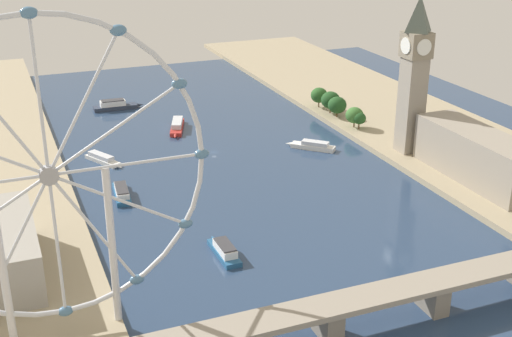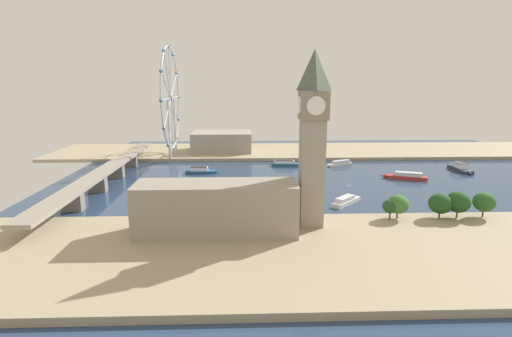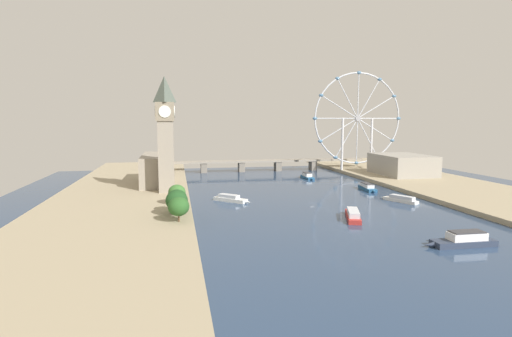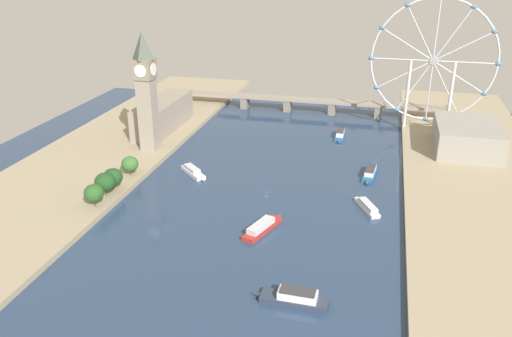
% 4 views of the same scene
% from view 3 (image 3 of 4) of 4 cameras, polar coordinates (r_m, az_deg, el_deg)
% --- Properties ---
extents(ground_plane, '(416.74, 416.74, 0.00)m').
position_cam_3_polar(ground_plane, '(267.55, 7.93, -4.83)').
color(ground_plane, navy).
extents(riverbank_left, '(90.00, 520.00, 3.00)m').
position_cam_3_polar(riverbank_left, '(255.62, -19.34, -5.35)').
color(riverbank_left, tan).
rests_on(riverbank_left, ground_plane).
extents(riverbank_right, '(90.00, 520.00, 3.00)m').
position_cam_3_polar(riverbank_right, '(328.56, 28.75, -3.17)').
color(riverbank_right, tan).
rests_on(riverbank_right, ground_plane).
extents(clock_tower, '(13.45, 13.45, 80.82)m').
position_cam_3_polar(clock_tower, '(291.32, -12.58, 4.96)').
color(clock_tower, gray).
rests_on(clock_tower, riverbank_left).
extents(parliament_block, '(22.00, 71.83, 22.93)m').
position_cam_3_polar(parliament_block, '(337.68, -13.79, -0.05)').
color(parliament_block, gray).
rests_on(parliament_block, riverbank_left).
extents(tree_row_embankment, '(12.09, 57.16, 13.54)m').
position_cam_3_polar(tree_row_embankment, '(227.95, -11.02, -4.19)').
color(tree_row_embankment, '#513823').
rests_on(tree_row_embankment, riverbank_left).
extents(ferris_wheel, '(95.79, 3.20, 99.47)m').
position_cam_3_polar(ferris_wheel, '(427.86, 14.06, 6.70)').
color(ferris_wheel, silver).
rests_on(ferris_wheel, riverbank_right).
extents(riverside_hall, '(42.43, 57.54, 18.62)m').
position_cam_3_polar(riverside_hall, '(402.97, 19.82, 0.51)').
color(riverside_hall, gray).
rests_on(riverside_hall, riverbank_right).
extents(river_bridge, '(228.74, 12.48, 11.78)m').
position_cam_3_polar(river_bridge, '(428.13, 0.53, 0.81)').
color(river_bridge, gray).
rests_on(river_bridge, ground_plane).
extents(tour_boat_0, '(32.43, 8.58, 6.39)m').
position_cam_3_polar(tour_boat_0, '(197.98, 27.12, -8.91)').
color(tour_boat_0, '#2D384C').
rests_on(tour_boat_0, ground_plane).
extents(tour_boat_1, '(15.83, 25.82, 4.32)m').
position_cam_3_polar(tour_boat_1, '(285.00, 19.61, -4.06)').
color(tour_boat_1, white).
rests_on(tour_boat_1, ground_plane).
extents(tour_boat_2, '(6.58, 26.53, 5.53)m').
position_cam_3_polar(tour_boat_2, '(378.80, 7.22, -1.05)').
color(tour_boat_2, '#235684').
rests_on(tour_boat_2, ground_plane).
extents(tour_boat_3, '(23.27, 22.48, 4.60)m').
position_cam_3_polar(tour_boat_3, '(270.05, -3.57, -4.25)').
color(tour_boat_3, white).
rests_on(tour_boat_3, ground_plane).
extents(tour_boat_4, '(8.84, 28.33, 5.24)m').
position_cam_3_polar(tour_boat_4, '(324.90, 15.37, -2.55)').
color(tour_boat_4, '#235684').
rests_on(tour_boat_4, ground_plane).
extents(tour_boat_5, '(15.76, 32.79, 5.16)m').
position_cam_3_polar(tour_boat_5, '(229.72, 13.45, -6.34)').
color(tour_boat_5, '#B22D28').
rests_on(tour_boat_5, ground_plane).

